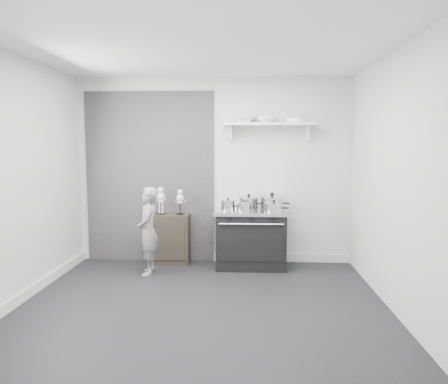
{
  "coord_description": "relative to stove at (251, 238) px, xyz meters",
  "views": [
    {
      "loc": [
        0.48,
        -4.58,
        1.72
      ],
      "look_at": [
        0.19,
        0.95,
        1.13
      ],
      "focal_mm": 35.0,
      "sensor_mm": 36.0,
      "label": 1
    }
  ],
  "objects": [
    {
      "name": "wall_shelf",
      "position": [
        0.26,
        0.2,
        1.6
      ],
      "size": [
        1.3,
        0.26,
        0.24
      ],
      "color": "silver",
      "rests_on": "room_shell"
    },
    {
      "name": "pot_back_right",
      "position": [
        0.3,
        0.12,
        0.5
      ],
      "size": [
        0.42,
        0.33,
        0.24
      ],
      "color": "silver",
      "rests_on": "stove"
    },
    {
      "name": "stove",
      "position": [
        0.0,
        0.0,
        0.0
      ],
      "size": [
        1.02,
        0.64,
        0.82
      ],
      "color": "black",
      "rests_on": "ground"
    },
    {
      "name": "room_shell",
      "position": [
        -0.63,
        -1.33,
        1.23
      ],
      "size": [
        4.02,
        3.62,
        2.71
      ],
      "color": "silver",
      "rests_on": "ground"
    },
    {
      "name": "pot_front_left",
      "position": [
        -0.32,
        -0.09,
        0.48
      ],
      "size": [
        0.28,
        0.19,
        0.18
      ],
      "color": "silver",
      "rests_on": "stove"
    },
    {
      "name": "side_cabinet",
      "position": [
        -1.17,
        0.13,
        -0.05
      ],
      "size": [
        0.56,
        0.33,
        0.73
      ],
      "primitive_type": "cube",
      "color": "black",
      "rests_on": "ground"
    },
    {
      "name": "pot_front_center",
      "position": [
        -0.09,
        -0.16,
        0.47
      ],
      "size": [
        0.29,
        0.2,
        0.16
      ],
      "color": "silver",
      "rests_on": "stove"
    },
    {
      "name": "bowl_large",
      "position": [
        -0.11,
        0.19,
        1.67
      ],
      "size": [
        0.33,
        0.33,
        0.08
      ],
      "primitive_type": "imported",
      "color": "white",
      "rests_on": "wall_shelf"
    },
    {
      "name": "plate_stack",
      "position": [
        0.62,
        0.19,
        1.66
      ],
      "size": [
        0.26,
        0.26,
        0.06
      ],
      "primitive_type": "cylinder",
      "color": "white",
      "rests_on": "wall_shelf"
    },
    {
      "name": "child",
      "position": [
        -1.37,
        -0.4,
        0.17
      ],
      "size": [
        0.34,
        0.46,
        1.17
      ],
      "primitive_type": "imported",
      "rotation": [
        0.0,
        0.0,
        -1.43
      ],
      "color": "slate",
      "rests_on": "ground"
    },
    {
      "name": "bowl_small",
      "position": [
        0.2,
        0.19,
        1.67
      ],
      "size": [
        0.26,
        0.26,
        0.08
      ],
      "primitive_type": "imported",
      "color": "white",
      "rests_on": "wall_shelf"
    },
    {
      "name": "ground",
      "position": [
        -0.54,
        -1.48,
        -0.41
      ],
      "size": [
        4.0,
        4.0,
        0.0
      ],
      "primitive_type": "plane",
      "color": "black",
      "rests_on": "ground"
    },
    {
      "name": "pot_front_right",
      "position": [
        0.31,
        -0.17,
        0.47
      ],
      "size": [
        0.32,
        0.24,
        0.17
      ],
      "color": "silver",
      "rests_on": "stove"
    },
    {
      "name": "skeleton_torso",
      "position": [
        -1.02,
        0.13,
        0.52
      ],
      "size": [
        0.12,
        0.08,
        0.42
      ],
      "primitive_type": null,
      "color": "silver",
      "rests_on": "side_cabinet"
    },
    {
      "name": "skeleton_full",
      "position": [
        -1.3,
        0.13,
        0.54
      ],
      "size": [
        0.13,
        0.08,
        0.46
      ],
      "primitive_type": null,
      "color": "silver",
      "rests_on": "side_cabinet"
    },
    {
      "name": "pot_back_left",
      "position": [
        -0.03,
        0.1,
        0.49
      ],
      "size": [
        0.35,
        0.27,
        0.22
      ],
      "color": "silver",
      "rests_on": "stove"
    }
  ]
}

